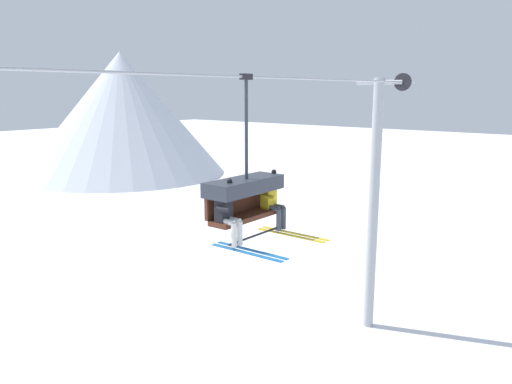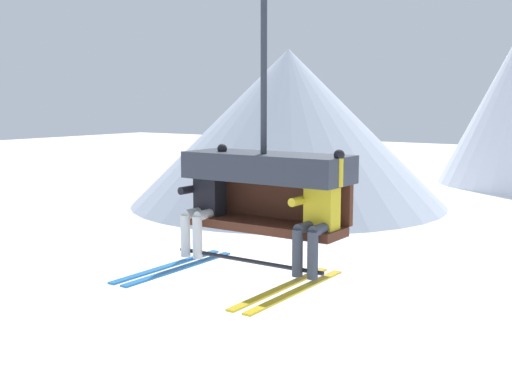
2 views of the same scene
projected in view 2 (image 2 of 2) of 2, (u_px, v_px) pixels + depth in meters
mountain_peak_west at (288, 127)px, 44.52m from camera, size 21.87×21.87×10.71m
chairlift_chair at (267, 177)px, 7.08m from camera, size 1.90×0.74×3.27m
skier_black at (203, 201)px, 7.36m from camera, size 0.48×1.70×1.34m
skier_yellow at (316, 213)px, 6.53m from camera, size 0.48×1.70×1.34m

